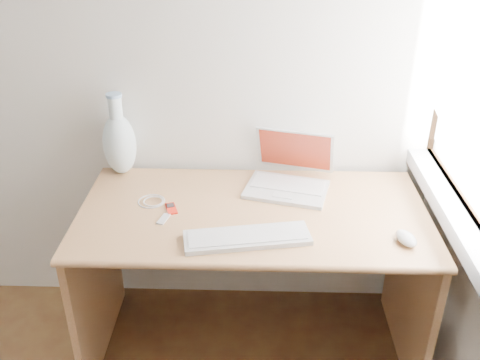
{
  "coord_description": "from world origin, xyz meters",
  "views": [
    {
      "loc": [
        0.97,
        -0.4,
        1.82
      ],
      "look_at": [
        0.91,
        1.35,
        0.87
      ],
      "focal_mm": 40.0,
      "sensor_mm": 36.0,
      "label": 1
    }
  ],
  "objects_px": {
    "desk": "(253,242)",
    "vase": "(119,142)",
    "laptop": "(286,175)",
    "external_keyboard": "(247,237)"
  },
  "relations": [
    {
      "from": "desk",
      "to": "vase",
      "type": "height_order",
      "value": "vase"
    },
    {
      "from": "desk",
      "to": "vase",
      "type": "bearing_deg",
      "value": 159.2
    },
    {
      "from": "desk",
      "to": "vase",
      "type": "relative_size",
      "value": 3.73
    },
    {
      "from": "desk",
      "to": "laptop",
      "type": "xyz_separation_m",
      "value": [
        0.14,
        0.12,
        0.26
      ]
    },
    {
      "from": "laptop",
      "to": "external_keyboard",
      "type": "relative_size",
      "value": 0.81
    },
    {
      "from": "vase",
      "to": "laptop",
      "type": "bearing_deg",
      "value": -8.08
    },
    {
      "from": "desk",
      "to": "laptop",
      "type": "relative_size",
      "value": 3.61
    },
    {
      "from": "laptop",
      "to": "external_keyboard",
      "type": "distance_m",
      "value": 0.43
    },
    {
      "from": "desk",
      "to": "vase",
      "type": "distance_m",
      "value": 0.71
    },
    {
      "from": "desk",
      "to": "external_keyboard",
      "type": "relative_size",
      "value": 2.91
    }
  ]
}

